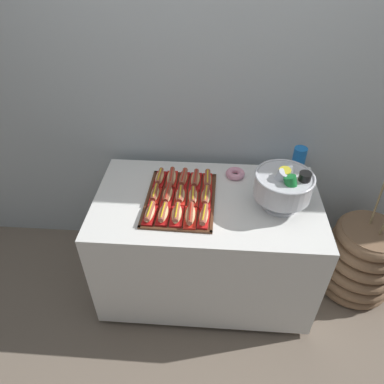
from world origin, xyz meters
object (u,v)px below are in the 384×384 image
object	(u,v)px
hot_dog_1	(163,214)
hot_dog_10	(160,178)
hot_dog_9	(206,197)
hot_dog_5	(155,194)
cup_stack	(298,163)
hot_dog_7	(180,196)
hot_dog_8	(193,197)
hot_dog_0	(150,213)
hot_dog_12	(183,179)
hot_dog_4	(204,216)
hot_dog_11	(172,178)
punch_bowl	(284,185)
hot_dog_6	(168,194)
floor_vase	(360,259)
hot_dog_14	(207,180)
hot_dog_13	(195,180)
donut	(235,174)
hot_dog_2	(177,214)
hot_dog_3	(190,215)
buffet_table	(206,243)
serving_tray	(180,200)

from	to	relation	value
hot_dog_1	hot_dog_10	xyz separation A→B (m)	(-0.07, 0.33, -0.00)
hot_dog_9	hot_dog_10	size ratio (longest dim) A/B	1.08
hot_dog_5	cup_stack	xyz separation A→B (m)	(0.86, 0.28, 0.07)
hot_dog_7	hot_dog_8	size ratio (longest dim) A/B	0.94
hot_dog_0	hot_dog_12	distance (m)	0.36
hot_dog_4	hot_dog_9	xyz separation A→B (m)	(0.00, 0.16, 0.00)
hot_dog_11	hot_dog_9	bearing A→B (deg)	-37.57
hot_dog_0	hot_dog_4	distance (m)	0.30
hot_dog_11	punch_bowl	world-z (taller)	punch_bowl
punch_bowl	cup_stack	bearing A→B (deg)	65.72
hot_dog_4	hot_dog_7	distance (m)	0.22
hot_dog_0	hot_dog_5	xyz separation A→B (m)	(0.00, 0.16, 0.00)
hot_dog_0	hot_dog_9	distance (m)	0.34
hot_dog_9	hot_dog_6	bearing A→B (deg)	178.69
hot_dog_7	cup_stack	xyz separation A→B (m)	(0.71, 0.28, 0.07)
hot_dog_4	floor_vase	bearing A→B (deg)	13.10
hot_dog_14	hot_dog_13	bearing A→B (deg)	178.69
punch_bowl	hot_dog_6	bearing A→B (deg)	178.77
hot_dog_1	donut	size ratio (longest dim) A/B	1.33
hot_dog_13	floor_vase	bearing A→B (deg)	-4.13
hot_dog_9	hot_dog_11	size ratio (longest dim) A/B	0.96
hot_dog_9	hot_dog_11	xyz separation A→B (m)	(-0.22, 0.17, -0.00)
hot_dog_2	hot_dog_3	xyz separation A→B (m)	(0.07, -0.00, -0.00)
hot_dog_10	punch_bowl	world-z (taller)	punch_bowl
hot_dog_5	punch_bowl	xyz separation A→B (m)	(0.73, -0.02, 0.12)
buffet_table	hot_dog_2	bearing A→B (deg)	-132.13
hot_dog_2	hot_dog_13	xyz separation A→B (m)	(0.08, 0.33, -0.00)
hot_dog_5	donut	distance (m)	0.54
hot_dog_6	hot_dog_13	distance (m)	0.22
serving_tray	hot_dog_3	world-z (taller)	hot_dog_3
hot_dog_2	hot_dog_12	world-z (taller)	hot_dog_2
hot_dog_12	buffet_table	bearing A→B (deg)	-43.69
hot_dog_0	hot_dog_6	world-z (taller)	hot_dog_6
donut	punch_bowl	bearing A→B (deg)	-47.57
hot_dog_3	hot_dog_11	bearing A→B (deg)	113.13
hot_dog_4	hot_dog_7	bearing A→B (deg)	130.96
buffet_table	hot_dog_9	world-z (taller)	hot_dog_9
floor_vase	hot_dog_7	xyz separation A→B (m)	(-1.22, -0.08, 0.56)
hot_dog_1	punch_bowl	bearing A→B (deg)	12.89
hot_dog_7	hot_dog_10	size ratio (longest dim) A/B	0.93
buffet_table	hot_dog_0	bearing A→B (deg)	-150.49
hot_dog_0	hot_dog_2	xyz separation A→B (m)	(0.15, -0.00, 0.00)
hot_dog_1	hot_dog_6	distance (m)	0.17
serving_tray	hot_dog_8	bearing A→B (deg)	-1.31
floor_vase	hot_dog_0	xyz separation A→B (m)	(-1.37, -0.24, 0.56)
buffet_table	hot_dog_13	bearing A→B (deg)	118.81
hot_dog_1	hot_dog_12	world-z (taller)	hot_dog_12
hot_dog_2	hot_dog_6	bearing A→B (deg)	113.13
hot_dog_9	floor_vase	bearing A→B (deg)	4.52
hot_dog_13	hot_dog_14	bearing A→B (deg)	-1.31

